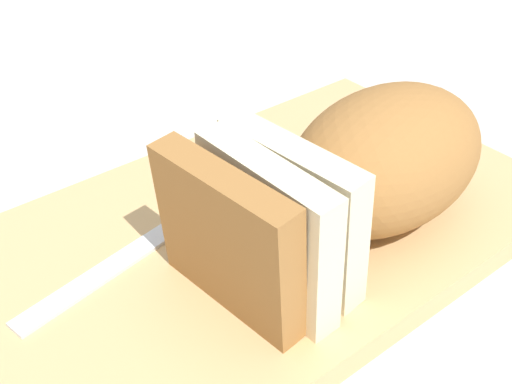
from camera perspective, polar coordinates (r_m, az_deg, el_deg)
ground_plane at (r=0.52m, az=0.00°, el=-4.61°), size 3.00×3.00×0.00m
cutting_board at (r=0.51m, az=0.00°, el=-3.70°), size 0.47×0.28×0.02m
bread_loaf at (r=0.47m, az=8.76°, el=1.50°), size 0.26×0.13×0.11m
bread_knife at (r=0.52m, az=-3.83°, el=-0.24°), size 0.24×0.06×0.02m
crumb_near_knife at (r=0.55m, az=-6.85°, el=0.60°), size 0.01×0.01×0.01m
crumb_near_loaf at (r=0.49m, az=-6.04°, el=-3.95°), size 0.01×0.01×0.01m
crumb_stray_left at (r=0.55m, az=-6.28°, el=0.97°), size 0.01×0.01×0.01m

